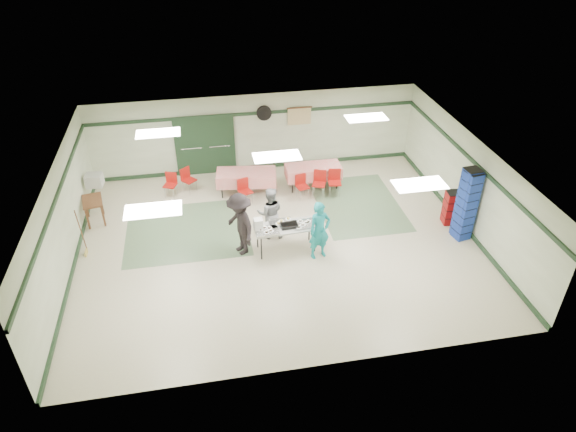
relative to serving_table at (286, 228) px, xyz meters
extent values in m
plane|color=beige|center=(-0.16, 0.38, -0.71)|extent=(11.00, 11.00, 0.00)
plane|color=white|center=(-0.16, 0.38, 1.99)|extent=(11.00, 11.00, 0.00)
plane|color=silver|center=(-0.16, 4.88, 0.64)|extent=(11.00, 0.00, 11.00)
plane|color=silver|center=(-0.16, -4.12, 0.64)|extent=(11.00, 0.00, 11.00)
plane|color=silver|center=(-5.66, 0.38, 0.64)|extent=(0.00, 9.00, 9.00)
plane|color=silver|center=(5.34, 0.38, 0.64)|extent=(0.00, 9.00, 9.00)
cube|color=#1D3520|center=(-0.16, 4.85, 1.34)|extent=(11.00, 0.06, 0.10)
cube|color=#1D3520|center=(-0.16, 4.85, -0.65)|extent=(11.00, 0.06, 0.12)
cube|color=#1D3520|center=(-5.63, 0.38, 1.34)|extent=(0.06, 9.00, 0.10)
cube|color=#1D3520|center=(-5.63, 0.38, -0.65)|extent=(0.06, 9.00, 0.12)
cube|color=#1D3520|center=(5.31, 0.38, 1.34)|extent=(0.06, 9.00, 0.10)
cube|color=#1D3520|center=(5.31, 0.38, -0.65)|extent=(0.06, 9.00, 0.12)
cube|color=slate|center=(-2.66, 1.38, -0.71)|extent=(3.50, 3.00, 0.01)
cube|color=slate|center=(2.64, 1.88, -0.71)|extent=(2.50, 3.50, 0.01)
cube|color=gray|center=(-2.36, 4.82, 0.34)|extent=(0.90, 0.06, 2.10)
cube|color=gray|center=(-1.41, 4.82, 0.34)|extent=(0.90, 0.06, 2.10)
cube|color=#1D3520|center=(-1.89, 4.80, 0.34)|extent=(2.00, 0.03, 2.15)
cylinder|color=black|center=(0.14, 4.82, 1.34)|extent=(0.50, 0.10, 0.50)
cube|color=#DCC289|center=(1.34, 4.82, 1.14)|extent=(0.80, 0.02, 0.60)
cube|color=#ACADA7|center=(0.00, 0.00, 0.03)|extent=(1.75, 0.80, 0.04)
cylinder|color=black|center=(-0.72, -0.32, -0.35)|extent=(0.04, 0.04, 0.72)
cylinder|color=black|center=(0.75, -0.23, -0.35)|extent=(0.04, 0.04, 0.72)
cylinder|color=black|center=(-0.75, 0.23, -0.35)|extent=(0.04, 0.04, 0.72)
cylinder|color=black|center=(0.72, 0.32, -0.35)|extent=(0.04, 0.04, 0.72)
cube|color=silver|center=(0.48, -0.01, 0.06)|extent=(0.64, 0.50, 0.02)
cube|color=silver|center=(-0.11, 0.14, 0.06)|extent=(0.65, 0.51, 0.02)
cube|color=silver|center=(-0.52, -0.15, 0.06)|extent=(0.64, 0.50, 0.02)
cube|color=black|center=(0.08, -0.03, 0.09)|extent=(0.48, 0.32, 0.08)
cube|color=white|center=(-0.74, 0.00, 0.21)|extent=(0.25, 0.23, 0.32)
imported|color=teal|center=(0.82, -0.45, 0.12)|extent=(0.68, 0.53, 1.66)
imported|color=gray|center=(-0.32, 0.70, 0.06)|extent=(0.82, 0.68, 1.55)
imported|color=black|center=(-1.22, 0.11, 0.19)|extent=(1.06, 1.34, 1.81)
cube|color=red|center=(1.50, 3.24, 0.03)|extent=(1.79, 0.79, 0.05)
cube|color=red|center=(1.50, 3.24, -0.16)|extent=(1.79, 0.81, 0.40)
cylinder|color=black|center=(0.75, 2.95, -0.35)|extent=(0.04, 0.04, 0.72)
cylinder|color=black|center=(2.24, 2.94, -0.35)|extent=(0.04, 0.04, 0.72)
cylinder|color=black|center=(0.76, 3.55, -0.35)|extent=(0.04, 0.04, 0.72)
cylinder|color=black|center=(2.25, 3.53, -0.35)|extent=(0.04, 0.04, 0.72)
cube|color=red|center=(-0.70, 3.24, 0.03)|extent=(1.97, 1.05, 0.05)
cube|color=red|center=(-0.70, 3.24, -0.16)|extent=(1.97, 1.07, 0.40)
cylinder|color=black|center=(-1.52, 3.03, -0.35)|extent=(0.04, 0.04, 0.72)
cylinder|color=black|center=(0.03, 2.83, -0.35)|extent=(0.04, 0.04, 0.72)
cylinder|color=black|center=(-1.44, 3.65, -0.35)|extent=(0.04, 0.04, 0.72)
cylinder|color=black|center=(0.11, 3.45, -0.35)|extent=(0.04, 0.04, 0.72)
cube|color=#AD1F0D|center=(1.54, 2.59, -0.27)|extent=(0.52, 0.52, 0.04)
cube|color=#AD1F0D|center=(1.61, 2.76, -0.05)|extent=(0.39, 0.19, 0.40)
cylinder|color=silver|center=(1.33, 2.50, -0.50)|extent=(0.02, 0.02, 0.42)
cylinder|color=silver|center=(1.63, 2.38, -0.50)|extent=(0.02, 0.02, 0.42)
cylinder|color=silver|center=(1.45, 2.80, -0.50)|extent=(0.02, 0.02, 0.42)
cylinder|color=silver|center=(1.75, 2.68, -0.50)|extent=(0.02, 0.02, 0.42)
cube|color=#AD1F0D|center=(1.00, 2.59, -0.32)|extent=(0.43, 0.43, 0.04)
cube|color=#AD1F0D|center=(0.97, 2.75, -0.12)|extent=(0.36, 0.12, 0.36)
cylinder|color=silver|center=(0.90, 2.42, -0.52)|extent=(0.02, 0.02, 0.38)
cylinder|color=silver|center=(1.18, 2.49, -0.52)|extent=(0.02, 0.02, 0.38)
cylinder|color=silver|center=(0.83, 2.70, -0.52)|extent=(0.02, 0.02, 0.38)
cylinder|color=silver|center=(1.11, 2.77, -0.52)|extent=(0.02, 0.02, 0.38)
cube|color=#AD1F0D|center=(2.06, 2.59, -0.28)|extent=(0.45, 0.45, 0.04)
cube|color=#AD1F0D|center=(2.08, 2.77, -0.06)|extent=(0.40, 0.10, 0.40)
cylinder|color=silver|center=(1.88, 2.46, -0.50)|extent=(0.02, 0.02, 0.42)
cylinder|color=silver|center=(2.19, 2.41, -0.50)|extent=(0.02, 0.02, 0.42)
cylinder|color=silver|center=(1.92, 2.77, -0.50)|extent=(0.02, 0.02, 0.42)
cylinder|color=silver|center=(2.24, 2.73, -0.50)|extent=(0.02, 0.02, 0.42)
cube|color=#AD1F0D|center=(-0.81, 2.59, -0.30)|extent=(0.48, 0.48, 0.04)
cube|color=#AD1F0D|center=(-0.87, 2.75, -0.09)|extent=(0.37, 0.17, 0.38)
cylinder|color=silver|center=(-0.90, 2.40, -0.51)|extent=(0.02, 0.02, 0.40)
cylinder|color=silver|center=(-0.62, 2.50, -0.51)|extent=(0.02, 0.02, 0.40)
cylinder|color=silver|center=(-1.01, 2.68, -0.51)|extent=(0.02, 0.02, 0.40)
cylinder|color=silver|center=(-0.72, 2.79, -0.51)|extent=(0.02, 0.02, 0.40)
cube|color=#AD1F0D|center=(-2.52, 3.64, -0.30)|extent=(0.53, 0.53, 0.04)
cube|color=#AD1F0D|center=(-2.63, 3.77, -0.09)|extent=(0.31, 0.27, 0.38)
cylinder|color=silver|center=(-2.54, 3.43, -0.51)|extent=(0.02, 0.02, 0.40)
cylinder|color=silver|center=(-2.31, 3.63, -0.51)|extent=(0.02, 0.02, 0.40)
cylinder|color=silver|center=(-2.73, 3.66, -0.51)|extent=(0.02, 0.02, 0.40)
cylinder|color=silver|center=(-2.50, 3.86, -0.51)|extent=(0.02, 0.02, 0.40)
cube|color=#AD1F0D|center=(-3.12, 3.44, -0.31)|extent=(0.48, 0.48, 0.04)
cube|color=#AD1F0D|center=(-3.06, 3.60, -0.10)|extent=(0.36, 0.17, 0.37)
cylinder|color=silver|center=(-3.32, 3.36, -0.52)|extent=(0.02, 0.02, 0.39)
cylinder|color=silver|center=(-3.04, 3.25, -0.52)|extent=(0.02, 0.02, 0.39)
cylinder|color=silver|center=(-3.21, 3.63, -0.52)|extent=(0.02, 0.02, 0.39)
cylinder|color=silver|center=(-2.93, 3.53, -0.52)|extent=(0.02, 0.02, 0.39)
cube|color=navy|center=(4.99, -0.28, 0.36)|extent=(0.45, 0.45, 2.15)
cube|color=#9C0F11|center=(4.99, 0.40, -0.19)|extent=(0.45, 0.45, 1.05)
cube|color=navy|center=(4.99, -0.35, 0.34)|extent=(0.48, 0.48, 2.11)
cube|color=brown|center=(-5.31, 2.38, 0.01)|extent=(0.69, 0.93, 0.05)
cube|color=brown|center=(-5.46, 2.00, -0.36)|extent=(0.05, 0.05, 0.70)
cube|color=brown|center=(-5.03, 2.08, -0.36)|extent=(0.05, 0.05, 0.70)
cube|color=brown|center=(-5.59, 2.68, -0.36)|extent=(0.05, 0.05, 0.70)
cube|color=brown|center=(-5.16, 2.76, -0.36)|extent=(0.05, 0.05, 0.70)
cube|color=#B8B7B2|center=(-5.31, 3.24, 0.22)|extent=(0.51, 0.46, 0.38)
cylinder|color=brown|center=(-5.39, 0.80, 0.03)|extent=(0.08, 0.23, 1.42)
camera|label=1|loc=(-2.01, -11.15, 7.86)|focal=32.00mm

